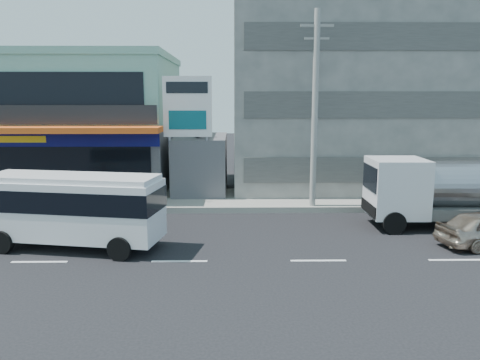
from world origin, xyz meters
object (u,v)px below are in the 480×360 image
Objects in this scene: motorcycle_rider at (82,202)px; satellite_dish at (200,136)px; utility_pole_near at (315,110)px; minibus at (72,205)px; billboard at (188,114)px; concrete_building at (357,78)px; tanker_truck at (450,191)px; shop_building at (77,126)px.

satellite_dish is at bearing 36.78° from motorcycle_rider.
minibus is (-10.27, -5.79, -3.43)m from utility_pole_near.
minibus is at bearing -114.43° from satellite_dish.
billboard is 6.75m from utility_pole_near.
motorcycle_rider is at bearing -177.04° from utility_pole_near.
concrete_building is at bearing 28.92° from billboard.
concrete_building is 8.79m from utility_pole_near.
tanker_truck is (11.66, -6.64, -1.90)m from satellite_dish.
tanker_truck is (1.66, -10.64, -5.33)m from concrete_building.
billboard is (-10.50, -5.80, -2.07)m from concrete_building.
shop_building is 13.09m from minibus.
concrete_building is 10.67× the size of satellite_dish.
billboard is 13.48m from tanker_truck.
utility_pole_near is 12.47m from motorcycle_rider.
utility_pole_near is 1.26× the size of tanker_truck.
billboard reaches higher than minibus.
satellite_dish reaches higher than motorcycle_rider.
tanker_truck is 17.48m from motorcycle_rider.
satellite_dish is 7.17m from utility_pole_near.
minibus is 3.60× the size of motorcycle_rider.
tanker_truck is at bearing -29.65° from satellite_dish.
tanker_truck is at bearing -8.03° from motorcycle_rider.
shop_building is 8.27× the size of satellite_dish.
billboard is 0.87× the size of tanker_truck.
satellite_dish is at bearing 74.48° from billboard.
motorcycle_rider is at bearing -71.56° from shop_building.
billboard is 9.06m from minibus.
shop_building is 6.23× the size of motorcycle_rider.
motorcycle_rider is (-17.28, 2.44, -1.02)m from tanker_truck.
billboard is at bearing 25.12° from motorcycle_rider.
billboard is at bearing -32.32° from shop_building.
tanker_truck is at bearing -81.13° from concrete_building.
satellite_dish is at bearing 150.35° from tanker_truck.
billboard is (7.50, -4.75, 0.93)m from shop_building.
concrete_building is 2.02× the size of tanker_truck.
minibus is at bearing -75.41° from motorcycle_rider.
concrete_building is at bearing 62.24° from utility_pole_near.
motorcycle_rider is at bearing 171.97° from tanker_truck.
concrete_building reaches higher than minibus.
utility_pole_near is (6.00, -3.60, 1.57)m from satellite_dish.
concrete_building is 2.32× the size of billboard.
tanker_truck reaches higher than motorcycle_rider.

